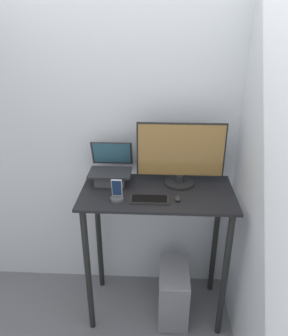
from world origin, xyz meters
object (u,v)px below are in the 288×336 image
Objects in this scene: mouse at (178,199)px; computer_tower at (173,293)px; laptop at (111,172)px; monitor at (181,156)px; keyboard at (149,199)px; cell_phone at (117,195)px.

computer_tower is (0.00, 0.05, -0.89)m from mouse.
computer_tower is at bearing -22.07° from laptop.
monitor is 0.39m from keyboard.
mouse is at bearing 2.03° from cell_phone.
keyboard is 0.22m from cell_phone.
keyboard is (-0.21, -0.25, -0.21)m from monitor.
computer_tower is at bearing -95.01° from monitor.
cell_phone is at bearing -148.97° from monitor.
computer_tower is (0.49, -0.20, -0.96)m from laptop.
cell_phone is (-0.22, -0.01, 0.03)m from keyboard.
computer_tower is at bearing 16.90° from keyboard.
mouse reaches higher than keyboard.
keyboard is at bearing 1.33° from cell_phone.
mouse is 0.40× the size of cell_phone.
keyboard is at bearing -163.10° from computer_tower.
computer_tower is at bearing 8.84° from cell_phone.
monitor is 2.43× the size of keyboard.
laptop is 0.40m from keyboard.
cell_phone is at bearing -73.20° from laptop.
cell_phone reaches higher than computer_tower.
monitor reaches higher than mouse.
cell_phone is 1.01m from computer_tower.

